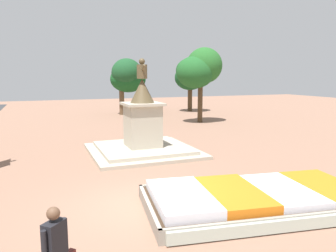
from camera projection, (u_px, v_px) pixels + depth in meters
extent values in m
plane|color=#8C6651|center=(145.00, 205.00, 9.56)|extent=(89.31, 89.31, 0.00)
cube|color=#38281C|center=(257.00, 201.00, 9.40)|extent=(6.55, 3.81, 0.34)
cube|color=gray|center=(287.00, 223.00, 7.94)|extent=(6.33, 1.05, 0.38)
cube|color=gray|center=(235.00, 184.00, 10.85)|extent=(6.33, 1.05, 0.38)
cube|color=gray|center=(149.00, 210.00, 8.70)|extent=(0.57, 3.10, 0.38)
cube|color=white|center=(182.00, 198.00, 8.86)|extent=(1.89, 2.91, 0.26)
cube|color=orange|center=(233.00, 194.00, 9.19)|extent=(1.89, 2.91, 0.24)
cube|color=white|center=(281.00, 190.00, 9.53)|extent=(1.89, 2.91, 0.18)
cube|color=orange|center=(325.00, 186.00, 9.85)|extent=(1.89, 2.91, 0.20)
cube|color=#B2BCAD|center=(288.00, 224.00, 7.90)|extent=(6.03, 1.10, 0.30)
cube|color=#B2A893|center=(143.00, 151.00, 16.06)|extent=(5.03, 5.03, 0.16)
cube|color=#B4AA96|center=(143.00, 148.00, 16.04)|extent=(4.18, 4.18, 0.16)
cube|color=#B2A893|center=(143.00, 126.00, 15.87)|extent=(1.54, 1.54, 2.01)
cube|color=#B2A893|center=(142.00, 104.00, 15.71)|extent=(1.82, 1.82, 0.12)
cone|color=brown|center=(142.00, 91.00, 15.61)|extent=(1.15, 1.15, 1.14)
cylinder|color=brown|center=(142.00, 72.00, 15.47)|extent=(0.49, 0.49, 0.66)
sphere|color=brown|center=(142.00, 61.00, 15.40)|extent=(0.29, 0.29, 0.29)
cylinder|color=brown|center=(143.00, 69.00, 15.16)|extent=(0.16, 0.58, 0.42)
cube|color=black|center=(55.00, 239.00, 5.28)|extent=(0.42, 0.43, 0.59)
cylinder|color=black|center=(44.00, 248.00, 5.07)|extent=(0.09, 0.09, 0.56)
cylinder|color=black|center=(65.00, 234.00, 5.51)|extent=(0.09, 0.09, 0.56)
sphere|color=brown|center=(53.00, 213.00, 5.22)|extent=(0.22, 0.22, 0.22)
cylinder|color=#4C3823|center=(200.00, 104.00, 26.42)|extent=(0.39, 0.39, 2.87)
ellipsoid|color=#205925|center=(195.00, 72.00, 25.57)|extent=(3.03, 2.73, 2.51)
ellipsoid|color=#245F25|center=(204.00, 66.00, 25.95)|extent=(2.84, 2.86, 2.83)
cylinder|color=#4C3823|center=(190.00, 100.00, 34.83)|extent=(0.47, 0.47, 2.46)
ellipsoid|color=#164A21|center=(190.00, 78.00, 34.00)|extent=(3.14, 3.31, 2.58)
ellipsoid|color=#194D1F|center=(191.00, 71.00, 33.87)|extent=(3.25, 3.09, 2.64)
cylinder|color=brown|center=(122.00, 102.00, 31.61)|extent=(0.47, 0.47, 2.36)
ellipsoid|color=#164D20|center=(128.00, 79.00, 31.45)|extent=(3.41, 3.41, 2.56)
ellipsoid|color=#1A4925|center=(127.00, 73.00, 30.83)|extent=(2.84, 2.97, 2.67)
ellipsoid|color=#1B4A26|center=(126.00, 76.00, 31.77)|extent=(2.93, 2.73, 2.47)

